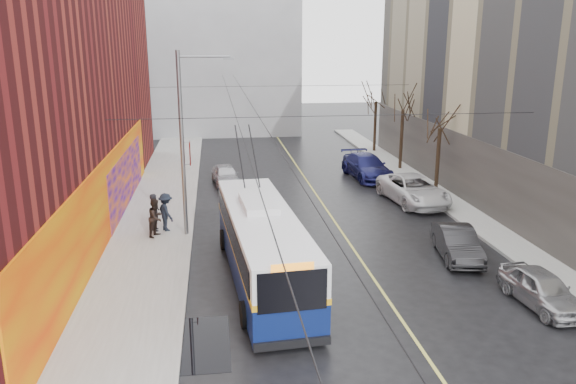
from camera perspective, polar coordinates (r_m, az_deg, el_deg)
name	(u,v)px	position (r m, az deg, el deg)	size (l,w,h in m)	color
ground	(362,327)	(19.79, 7.50, -13.40)	(140.00, 140.00, 0.00)	black
sidewalk_left	(156,224)	(30.40, -13.31, -3.17)	(4.00, 60.00, 0.15)	gray
sidewalk_right	(462,211)	(33.21, 17.30, -1.90)	(2.00, 60.00, 0.15)	gray
lane_line	(325,208)	(32.76, 3.80, -1.59)	(0.12, 50.00, 0.01)	#BFB74C
building_far	(200,44)	(61.75, -8.97, 14.59)	(20.50, 12.10, 18.00)	gray
streetlight_pole	(185,140)	(27.17, -10.39, 5.22)	(2.65, 0.60, 9.00)	slate
catenary_wires	(253,99)	(31.75, -3.54, 9.39)	(18.00, 60.00, 0.22)	black
tree_near	(441,116)	(35.79, 15.27, 7.49)	(3.20, 3.20, 6.40)	black
tree_mid	(404,100)	(42.26, 11.66, 9.18)	(3.20, 3.20, 6.68)	black
tree_far	(376,93)	(48.92, 8.97, 9.95)	(3.20, 3.20, 6.57)	black
puddle	(197,344)	(18.88, -9.23, -14.96)	(2.08, 3.55, 0.01)	black
pigeons_flying	(280,89)	(27.02, -0.81, 10.40)	(3.07, 3.75, 2.73)	slate
trolleybus	(262,244)	(22.58, -2.61, -5.31)	(3.36, 11.74, 5.50)	#0A174C
parked_car_a	(542,289)	(22.70, 24.38, -8.95)	(1.57, 3.91, 1.33)	#9A9B9E
parked_car_b	(457,243)	(26.18, 16.79, -4.99)	(1.47, 4.22, 1.39)	black
parked_car_c	(413,189)	(34.31, 12.61, 0.25)	(2.71, 5.87, 1.63)	silver
parked_car_d	(367,167)	(39.93, 7.99, 2.57)	(2.32, 5.72, 1.66)	navy
following_car	(225,175)	(37.98, -6.37, 1.75)	(1.60, 3.97, 1.35)	#B1B1B6
pedestrian_a	(155,212)	(28.88, -13.37, -2.01)	(0.70, 0.46, 1.91)	black
pedestrian_b	(156,218)	(28.02, -13.27, -2.54)	(0.92, 0.72, 1.90)	black
pedestrian_c	(166,212)	(28.75, -12.29, -2.00)	(1.24, 0.71, 1.92)	black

